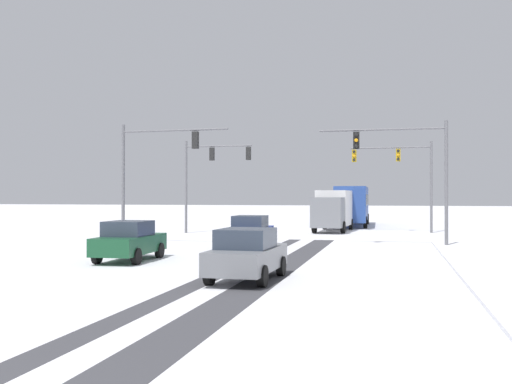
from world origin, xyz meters
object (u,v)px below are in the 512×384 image
(traffic_signal_far_left, at_px, (208,168))
(car_dark_green_second, at_px, (129,241))
(box_truck_delivery, at_px, (333,209))
(traffic_signal_far_right, at_px, (402,168))
(car_blue_lead, at_px, (251,231))
(traffic_signal_near_left, at_px, (151,162))
(car_grey_third, at_px, (247,254))
(bus_oncoming, at_px, (353,203))
(traffic_signal_near_right, at_px, (409,161))

(traffic_signal_far_left, distance_m, car_dark_green_second, 18.00)
(car_dark_green_second, height_order, box_truck_delivery, box_truck_delivery)
(traffic_signal_far_right, bearing_deg, car_blue_lead, -118.61)
(traffic_signal_near_left, xyz_separation_m, car_grey_third, (8.17, -11.63, -3.61))
(traffic_signal_far_right, xyz_separation_m, car_blue_lead, (-7.78, -14.26, -3.82))
(traffic_signal_far_left, height_order, bus_oncoming, traffic_signal_far_left)
(traffic_signal_near_right, xyz_separation_m, car_grey_third, (-5.28, -13.66, -3.64))
(traffic_signal_near_right, relative_size, traffic_signal_far_left, 1.01)
(box_truck_delivery, bearing_deg, traffic_signal_near_left, -120.21)
(bus_oncoming, height_order, box_truck_delivery, bus_oncoming)
(traffic_signal_far_right, bearing_deg, bus_oncoming, 116.24)
(car_grey_third, distance_m, bus_oncoming, 34.05)
(car_blue_lead, relative_size, car_grey_third, 1.00)
(traffic_signal_far_left, bearing_deg, traffic_signal_near_left, -89.96)
(traffic_signal_near_left, relative_size, car_grey_third, 1.57)
(bus_oncoming, bearing_deg, box_truck_delivery, -96.19)
(car_blue_lead, height_order, bus_oncoming, bus_oncoming)
(car_dark_green_second, xyz_separation_m, car_grey_third, (5.96, -4.24, 0.00))
(traffic_signal_near_right, xyz_separation_m, traffic_signal_far_right, (-0.16, 12.06, 0.17))
(traffic_signal_far_left, height_order, car_dark_green_second, traffic_signal_far_left)
(traffic_signal_near_right, relative_size, car_dark_green_second, 1.58)
(traffic_signal_far_left, relative_size, bus_oncoming, 0.59)
(traffic_signal_far_left, xyz_separation_m, car_grey_third, (8.18, -21.70, -3.77))
(traffic_signal_far_left, bearing_deg, traffic_signal_near_right, -30.86)
(traffic_signal_near_left, height_order, car_blue_lead, traffic_signal_near_left)
(traffic_signal_far_right, distance_m, car_blue_lead, 16.69)
(car_grey_third, distance_m, box_truck_delivery, 25.96)
(traffic_signal_near_left, relative_size, car_dark_green_second, 1.56)
(car_blue_lead, bearing_deg, traffic_signal_far_left, 118.37)
(traffic_signal_near_right, xyz_separation_m, box_truck_delivery, (-5.12, 12.29, -2.83))
(traffic_signal_near_right, relative_size, car_grey_third, 1.59)
(traffic_signal_near_right, bearing_deg, traffic_signal_near_left, -171.44)
(traffic_signal_far_left, distance_m, traffic_signal_far_right, 13.90)
(traffic_signal_near_right, bearing_deg, traffic_signal_far_right, 90.75)
(car_dark_green_second, height_order, car_grey_third, same)
(traffic_signal_far_left, bearing_deg, car_dark_green_second, -82.76)
(car_blue_lead, xyz_separation_m, box_truck_delivery, (2.81, 14.49, 0.82))
(car_blue_lead, bearing_deg, car_grey_third, -76.97)
(traffic_signal_far_left, distance_m, car_grey_third, 23.50)
(traffic_signal_near_left, distance_m, bus_oncoming, 24.33)
(box_truck_delivery, bearing_deg, traffic_signal_near_right, -67.37)
(car_grey_third, bearing_deg, traffic_signal_near_right, 68.85)
(traffic_signal_near_left, height_order, car_grey_third, traffic_signal_near_left)
(traffic_signal_near_left, xyz_separation_m, traffic_signal_far_right, (13.30, 14.09, 0.20))
(traffic_signal_far_right, relative_size, car_dark_green_second, 1.56)
(car_dark_green_second, bearing_deg, traffic_signal_near_right, 39.93)
(traffic_signal_far_left, distance_m, car_blue_lead, 12.24)
(traffic_signal_far_right, height_order, bus_oncoming, traffic_signal_far_right)
(car_blue_lead, bearing_deg, traffic_signal_near_left, 178.22)
(bus_oncoming, bearing_deg, traffic_signal_far_left, -126.82)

